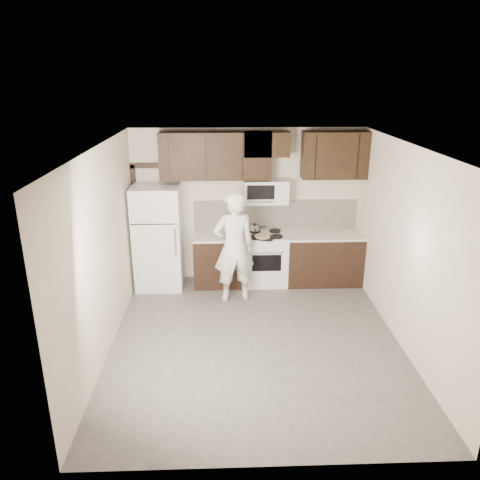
{
  "coord_description": "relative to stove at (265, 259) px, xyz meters",
  "views": [
    {
      "loc": [
        -0.43,
        -5.72,
        3.54
      ],
      "look_at": [
        -0.18,
        0.9,
        1.19
      ],
      "focal_mm": 35.0,
      "sensor_mm": 36.0,
      "label": 1
    }
  ],
  "objects": [
    {
      "name": "ceiling",
      "position": [
        -0.3,
        -1.94,
        2.24
      ],
      "size": [
        4.5,
        4.5,
        0.0
      ],
      "primitive_type": "plane",
      "rotation": [
        3.14,
        0.0,
        0.0
      ],
      "color": "white",
      "rests_on": "back_wall"
    },
    {
      "name": "floor",
      "position": [
        -0.3,
        -1.94,
        -0.46
      ],
      "size": [
        4.5,
        4.5,
        0.0
      ],
      "primitive_type": "plane",
      "color": "#4D4B48",
      "rests_on": "ground"
    },
    {
      "name": "person",
      "position": [
        -0.57,
        -0.63,
        0.46
      ],
      "size": [
        0.75,
        0.58,
        1.84
      ],
      "primitive_type": "imported",
      "rotation": [
        0.0,
        0.0,
        3.37
      ],
      "color": "white",
      "rests_on": "floor"
    },
    {
      "name": "microwave",
      "position": [
        -0.0,
        0.12,
        1.19
      ],
      "size": [
        0.76,
        0.42,
        0.4
      ],
      "color": "silver",
      "rests_on": "upper_cabinets"
    },
    {
      "name": "counter_run",
      "position": [
        0.3,
        0.0,
        -0.0
      ],
      "size": [
        2.95,
        0.64,
        0.91
      ],
      "color": "black",
      "rests_on": "floor"
    },
    {
      "name": "refrigerator",
      "position": [
        -1.85,
        -0.05,
        0.44
      ],
      "size": [
        0.8,
        0.76,
        1.8
      ],
      "color": "silver",
      "rests_on": "floor"
    },
    {
      "name": "baking_tray",
      "position": [
        -0.07,
        -0.18,
        0.46
      ],
      "size": [
        0.46,
        0.4,
        0.02
      ],
      "primitive_type": "cube",
      "rotation": [
        0.0,
        0.0,
        -0.32
      ],
      "color": "black",
      "rests_on": "counter_run"
    },
    {
      "name": "saucepan",
      "position": [
        -0.18,
        0.15,
        0.52
      ],
      "size": [
        0.29,
        0.17,
        0.16
      ],
      "color": "silver",
      "rests_on": "stove"
    },
    {
      "name": "back_wall",
      "position": [
        -0.3,
        0.31,
        0.89
      ],
      "size": [
        4.0,
        0.0,
        4.0
      ],
      "primitive_type": "plane",
      "rotation": [
        1.57,
        0.0,
        0.0
      ],
      "color": "beige",
      "rests_on": "ground"
    },
    {
      "name": "stove",
      "position": [
        0.0,
        0.0,
        0.0
      ],
      "size": [
        0.76,
        0.66,
        0.94
      ],
      "color": "silver",
      "rests_on": "floor"
    },
    {
      "name": "door_trim",
      "position": [
        -2.22,
        0.27,
        0.79
      ],
      "size": [
        0.5,
        0.08,
        2.12
      ],
      "color": "black",
      "rests_on": "floor"
    },
    {
      "name": "upper_cabinets",
      "position": [
        -0.09,
        0.14,
        1.82
      ],
      "size": [
        3.48,
        0.35,
        0.78
      ],
      "color": "black",
      "rests_on": "back_wall"
    },
    {
      "name": "pizza",
      "position": [
        -0.07,
        -0.18,
        0.48
      ],
      "size": [
        0.33,
        0.33,
        0.02
      ],
      "primitive_type": "cylinder",
      "rotation": [
        0.0,
        0.0,
        -0.32
      ],
      "color": "beige",
      "rests_on": "baking_tray"
    },
    {
      "name": "backsplash",
      "position": [
        0.2,
        0.3,
        0.72
      ],
      "size": [
        2.9,
        0.02,
        0.54
      ],
      "primitive_type": "cube",
      "color": "silver",
      "rests_on": "counter_run"
    }
  ]
}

